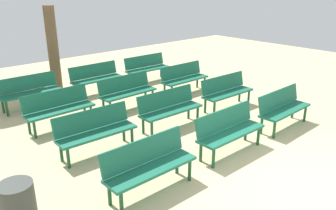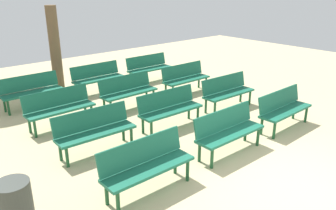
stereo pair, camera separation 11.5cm
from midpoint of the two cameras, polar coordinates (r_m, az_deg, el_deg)
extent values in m
plane|color=#CCB789|center=(6.27, 20.66, -12.54)|extent=(24.00, 24.00, 0.00)
cube|color=#19664C|center=(5.50, -3.37, -10.70)|extent=(1.61, 0.46, 0.05)
cube|color=#19664C|center=(5.52, -4.72, -7.70)|extent=(1.60, 0.15, 0.40)
cylinder|color=#194C28|center=(5.19, -8.52, -16.06)|extent=(0.06, 0.06, 0.40)
cylinder|color=#194C28|center=(5.91, 3.09, -10.89)|extent=(0.06, 0.06, 0.40)
cylinder|color=#194C28|center=(5.41, -10.44, -14.47)|extent=(0.06, 0.06, 0.40)
cylinder|color=#194C28|center=(6.11, 0.97, -9.75)|extent=(0.06, 0.06, 0.40)
cube|color=#19664C|center=(6.79, 10.18, -4.70)|extent=(1.61, 0.47, 0.05)
cube|color=#19664C|center=(6.81, 9.01, -2.32)|extent=(1.60, 0.15, 0.40)
cylinder|color=#194C28|center=(6.32, 7.13, -8.84)|extent=(0.06, 0.06, 0.40)
cylinder|color=#194C28|center=(7.33, 14.52, -5.12)|extent=(0.06, 0.06, 0.40)
cylinder|color=#194C28|center=(6.51, 5.03, -7.84)|extent=(0.06, 0.06, 0.40)
cylinder|color=#194C28|center=(7.49, 12.52, -4.37)|extent=(0.06, 0.06, 0.40)
cube|color=#19664C|center=(8.29, 18.77, -0.84)|extent=(1.60, 0.45, 0.05)
cube|color=#19664C|center=(8.30, 17.77, 1.09)|extent=(1.60, 0.14, 0.40)
cylinder|color=#194C28|center=(7.73, 17.04, -4.00)|extent=(0.06, 0.06, 0.40)
cylinder|color=#194C28|center=(8.90, 21.72, -1.37)|extent=(0.06, 0.06, 0.40)
cylinder|color=#194C28|center=(7.88, 15.06, -3.34)|extent=(0.06, 0.06, 0.40)
cylinder|color=#194C28|center=(9.03, 19.92, -0.84)|extent=(0.06, 0.06, 0.40)
cube|color=#19664C|center=(6.83, -12.28, -4.74)|extent=(1.62, 0.51, 0.05)
cube|color=#19664C|center=(6.90, -13.20, -2.33)|extent=(1.60, 0.20, 0.40)
cylinder|color=#194C28|center=(6.54, -16.93, -8.55)|extent=(0.06, 0.06, 0.40)
cylinder|color=#194C28|center=(7.10, -6.53, -5.38)|extent=(0.06, 0.06, 0.40)
cylinder|color=#194C28|center=(6.81, -18.01, -7.49)|extent=(0.06, 0.06, 0.40)
cylinder|color=#194C28|center=(7.35, -7.90, -4.54)|extent=(0.06, 0.06, 0.40)
cube|color=#19664C|center=(7.83, 0.17, -0.96)|extent=(1.61, 0.50, 0.05)
cube|color=#19664C|center=(7.89, -0.77, 1.10)|extent=(1.60, 0.18, 0.40)
cylinder|color=#194C28|center=(7.40, -3.19, -4.20)|extent=(0.06, 0.06, 0.40)
cylinder|color=#194C28|center=(8.24, 4.60, -1.61)|extent=(0.06, 0.06, 0.40)
cylinder|color=#194C28|center=(7.64, -4.63, -3.43)|extent=(0.06, 0.06, 0.40)
cylinder|color=#194C28|center=(8.46, 3.09, -1.00)|extent=(0.06, 0.06, 0.40)
cube|color=#19664C|center=(9.17, 9.74, 1.96)|extent=(1.62, 0.50, 0.05)
cube|color=#19664C|center=(9.23, 8.89, 3.70)|extent=(1.60, 0.18, 0.40)
cylinder|color=#194C28|center=(8.65, 7.42, -0.65)|extent=(0.06, 0.06, 0.40)
cylinder|color=#194C28|center=(9.68, 13.09, 1.26)|extent=(0.06, 0.06, 0.40)
cylinder|color=#194C28|center=(8.86, 5.91, -0.08)|extent=(0.06, 0.06, 0.40)
cylinder|color=#194C28|center=(9.86, 11.62, 1.72)|extent=(0.06, 0.06, 0.40)
cube|color=#19664C|center=(8.25, -18.04, -0.86)|extent=(1.60, 0.45, 0.05)
cube|color=#19664C|center=(8.35, -18.81, 1.07)|extent=(1.60, 0.13, 0.40)
cylinder|color=#194C28|center=(7.96, -21.91, -3.90)|extent=(0.06, 0.06, 0.40)
cylinder|color=#194C28|center=(8.48, -13.17, -1.46)|extent=(0.06, 0.06, 0.40)
cylinder|color=#194C28|center=(8.24, -22.73, -3.20)|extent=(0.06, 0.06, 0.40)
cylinder|color=#194C28|center=(8.75, -14.22, -0.88)|extent=(0.06, 0.06, 0.40)
cube|color=#19664C|center=(9.12, -7.00, 1.99)|extent=(1.60, 0.45, 0.05)
cube|color=#19664C|center=(9.20, -7.80, 3.72)|extent=(1.60, 0.13, 0.40)
cylinder|color=#194C28|center=(8.70, -10.06, -0.66)|extent=(0.06, 0.06, 0.40)
cylinder|color=#194C28|center=(9.47, -2.95, 1.36)|extent=(0.06, 0.06, 0.40)
cylinder|color=#194C28|center=(8.96, -11.17, -0.12)|extent=(0.06, 0.06, 0.40)
cylinder|color=#194C28|center=(9.71, -4.15, 1.81)|extent=(0.06, 0.06, 0.40)
cube|color=#19664C|center=(10.33, 2.61, 4.29)|extent=(1.60, 0.45, 0.05)
cube|color=#19664C|center=(10.41, 1.87, 5.82)|extent=(1.60, 0.14, 0.40)
cylinder|color=#194C28|center=(9.83, 0.31, 2.09)|extent=(0.06, 0.06, 0.40)
cylinder|color=#194C28|center=(10.77, 5.87, 3.61)|extent=(0.06, 0.06, 0.40)
cylinder|color=#194C28|center=(10.06, -0.91, 2.51)|extent=(0.06, 0.06, 0.40)
cylinder|color=#194C28|center=(10.98, 4.64, 3.98)|extent=(0.06, 0.06, 0.40)
cube|color=#19664C|center=(9.79, -22.40, 1.85)|extent=(1.60, 0.45, 0.05)
cube|color=#19664C|center=(9.90, -23.00, 3.46)|extent=(1.60, 0.13, 0.40)
cylinder|color=#194C28|center=(9.52, -25.79, -0.60)|extent=(0.06, 0.06, 0.40)
cylinder|color=#194C28|center=(9.95, -18.17, 1.28)|extent=(0.06, 0.06, 0.40)
cylinder|color=#194C28|center=(9.82, -26.35, -0.10)|extent=(0.06, 0.06, 0.40)
cylinder|color=#194C28|center=(10.23, -18.91, 1.70)|extent=(0.06, 0.06, 0.40)
cube|color=#19664C|center=(10.57, -12.13, 4.22)|extent=(1.60, 0.45, 0.05)
cube|color=#19664C|center=(10.68, -12.77, 5.70)|extent=(1.60, 0.13, 0.40)
cylinder|color=#194C28|center=(10.19, -14.97, 2.04)|extent=(0.06, 0.06, 0.40)
cylinder|color=#194C28|center=(10.85, -8.43, 3.62)|extent=(0.06, 0.06, 0.40)
cylinder|color=#194C28|center=(10.46, -15.79, 2.44)|extent=(0.06, 0.06, 0.40)
cylinder|color=#194C28|center=(11.11, -9.35, 3.96)|extent=(0.06, 0.06, 0.40)
cube|color=#19664C|center=(11.60, -3.67, 6.04)|extent=(1.61, 0.47, 0.05)
cube|color=#19664C|center=(11.70, -4.30, 7.38)|extent=(1.60, 0.15, 0.40)
cylinder|color=#194C28|center=(11.14, -5.99, 4.16)|extent=(0.06, 0.06, 0.40)
cylinder|color=#194C28|center=(11.96, -0.51, 5.40)|extent=(0.06, 0.06, 0.40)
cylinder|color=#194C28|center=(11.39, -6.93, 4.49)|extent=(0.06, 0.06, 0.40)
cylinder|color=#194C28|center=(12.20, -1.49, 5.68)|extent=(0.06, 0.06, 0.40)
cylinder|color=brown|center=(10.94, -19.06, 8.78)|extent=(0.32, 0.32, 2.59)
cylinder|color=#383D38|center=(5.16, -24.43, -15.64)|extent=(0.46, 0.46, 0.77)
camera|label=1|loc=(0.06, -90.42, -0.15)|focal=36.21mm
camera|label=2|loc=(0.06, 89.58, 0.15)|focal=36.21mm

